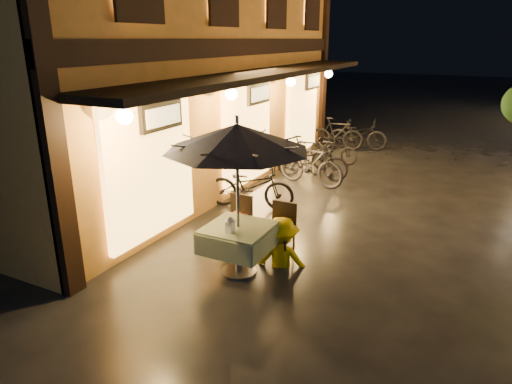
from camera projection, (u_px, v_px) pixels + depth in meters
The scene contains 16 objects.
ground at pixel (333, 305), 6.28m from camera, with size 90.00×90.00×0.00m, color black.
west_building at pixel (163, 28), 10.93m from camera, with size 5.90×11.40×7.40m.
cafe_table at pixel (238, 238), 6.96m from camera, with size 0.99×0.99×0.78m.
patio_umbrella at pixel (237, 138), 6.46m from camera, with size 2.15×2.15×2.46m.
cafe_chair_left at pixel (239, 220), 7.77m from camera, with size 0.42×0.42×0.97m.
cafe_chair_right at pixel (282, 229), 7.43m from camera, with size 0.42×0.42×0.97m.
table_lantern at pixel (230, 224), 6.65m from camera, with size 0.16×0.16×0.25m.
person_orange at pixel (237, 212), 7.54m from camera, with size 0.73×0.57×1.51m, color #D1662A.
person_yellow at pixel (282, 219), 7.20m from camera, with size 1.00×0.57×1.54m, color #FFD300.
bicycle_0 at pixel (251, 186), 9.73m from camera, with size 0.66×1.88×0.99m, color black.
bicycle_1 at pixel (311, 164), 11.25m from camera, with size 0.51×1.81×1.09m, color black.
bicycle_2 at pixel (312, 160), 11.79m from camera, with size 0.67×1.91×1.00m, color black.
bicycle_3 at pixel (306, 152), 12.70m from camera, with size 0.44×1.55×0.93m, color black.
bicycle_4 at pixel (333, 148), 13.41m from camera, with size 0.55×1.57×0.82m, color black.
bicycle_5 at pixel (337, 133), 14.97m from camera, with size 0.49×1.73×1.04m, color black.
bicycle_6 at pixel (358, 134), 15.01m from camera, with size 0.65×1.87×0.98m, color black.
Camera 1 is at (1.52, -5.35, 3.48)m, focal length 32.00 mm.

